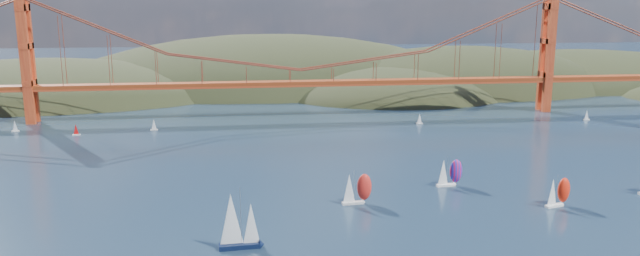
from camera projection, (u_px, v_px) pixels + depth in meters
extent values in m
ellipsoid|color=black|center=(44.00, 115.00, 355.63)|extent=(240.00, 140.00, 64.00)
ellipsoid|color=black|center=(269.00, 107.00, 411.55)|extent=(300.00, 180.00, 96.00)
ellipsoid|color=black|center=(459.00, 106.00, 396.44)|extent=(220.00, 140.00, 76.00)
ellipsoid|color=black|center=(394.00, 109.00, 360.17)|extent=(140.00, 110.00, 48.00)
ellipsoid|color=black|center=(576.00, 94.00, 426.30)|extent=(260.00, 160.00, 60.00)
cube|color=maroon|center=(301.00, 83.00, 289.50)|extent=(440.00, 7.00, 1.60)
cube|color=maroon|center=(301.00, 85.00, 289.75)|extent=(440.00, 7.00, 0.80)
cube|color=maroon|center=(28.00, 61.00, 272.38)|extent=(4.00, 8.50, 55.00)
cube|color=maroon|center=(547.00, 55.00, 301.82)|extent=(4.00, 8.50, 55.00)
cube|color=black|center=(239.00, 246.00, 140.19)|extent=(9.32, 3.18, 1.10)
cylinder|color=#99999E|center=(241.00, 216.00, 138.78)|extent=(0.14, 0.14, 13.24)
cone|color=white|center=(231.00, 219.00, 138.52)|extent=(5.47, 5.47, 11.65)
cone|color=white|center=(251.00, 223.00, 139.63)|extent=(3.91, 3.91, 9.27)
cube|color=silver|center=(353.00, 203.00, 169.84)|extent=(5.98, 2.21, 0.70)
cylinder|color=#99999E|center=(354.00, 186.00, 168.91)|extent=(0.09, 0.09, 8.77)
cone|color=white|center=(349.00, 188.00, 168.71)|extent=(3.58, 3.58, 7.72)
ellipsoid|color=red|center=(364.00, 187.00, 169.64)|extent=(4.33, 2.97, 7.37)
cube|color=white|center=(554.00, 206.00, 167.71)|extent=(5.63, 3.03, 0.65)
cylinder|color=#99999E|center=(556.00, 190.00, 166.90)|extent=(0.08, 0.08, 8.14)
cone|color=white|center=(553.00, 192.00, 166.48)|extent=(3.79, 3.79, 7.16)
ellipsoid|color=red|center=(564.00, 190.00, 168.07)|extent=(4.33, 3.39, 6.84)
cube|color=white|center=(446.00, 185.00, 185.78)|extent=(5.78, 2.25, 0.68)
cylinder|color=#99999E|center=(447.00, 170.00, 184.89)|extent=(0.08, 0.08, 8.44)
cone|color=white|center=(443.00, 172.00, 184.67)|extent=(3.51, 3.51, 7.43)
ellipsoid|color=#C01442|center=(456.00, 171.00, 185.66)|extent=(4.21, 2.94, 7.09)
cube|color=silver|center=(15.00, 131.00, 259.93)|extent=(3.00, 1.00, 0.50)
cone|color=white|center=(15.00, 126.00, 259.44)|extent=(2.00, 2.00, 4.20)
cube|color=silver|center=(76.00, 135.00, 253.01)|extent=(3.00, 1.00, 0.50)
cone|color=red|center=(76.00, 129.00, 252.52)|extent=(2.00, 2.00, 4.20)
cube|color=silver|center=(154.00, 130.00, 262.75)|extent=(3.00, 1.00, 0.50)
cone|color=white|center=(154.00, 124.00, 262.26)|extent=(2.00, 2.00, 4.20)
cube|color=silver|center=(586.00, 120.00, 283.99)|extent=(3.00, 1.00, 0.50)
cone|color=white|center=(587.00, 115.00, 283.50)|extent=(2.00, 2.00, 4.20)
cube|color=silver|center=(419.00, 123.00, 275.44)|extent=(3.00, 1.00, 0.50)
cone|color=white|center=(420.00, 118.00, 274.95)|extent=(2.00, 2.00, 4.20)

